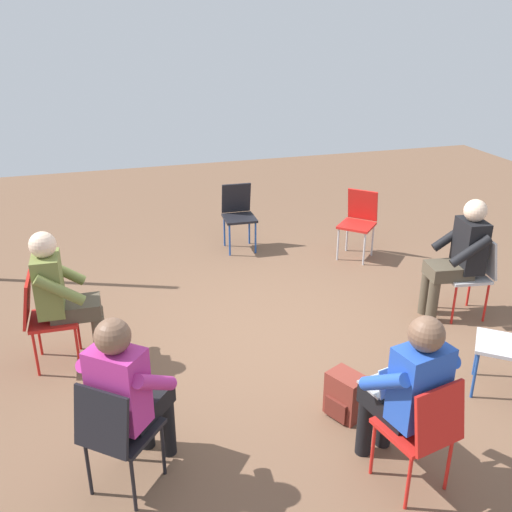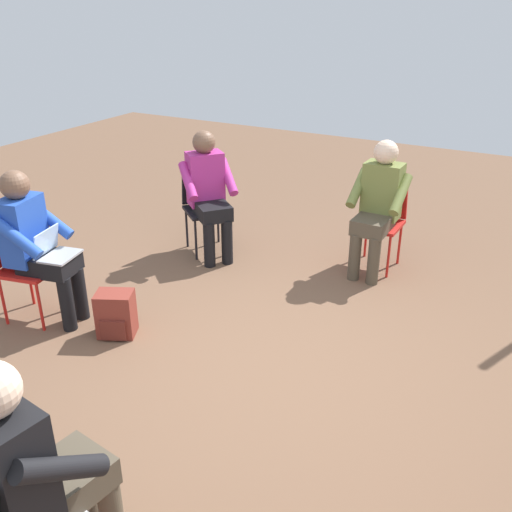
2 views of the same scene
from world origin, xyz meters
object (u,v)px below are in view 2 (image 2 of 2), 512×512
object	(u,v)px
chair_west	(21,261)
person_in_olive	(378,202)
chair_north	(382,216)
backpack_near_laptop_user	(116,316)
person_in_black	(33,466)
person_in_magenta	(208,189)
chair_northwest	(204,203)
person_with_laptop	(35,241)

from	to	relation	value
chair_west	person_in_olive	world-z (taller)	person_in_olive
person_in_olive	chair_west	bearing A→B (deg)	45.63
chair_north	backpack_near_laptop_user	size ratio (longest dim) A/B	2.36
chair_west	person_in_black	xyz separation A→B (m)	(1.96, -1.60, 0.20)
person_in_magenta	person_in_olive	size ratio (longest dim) A/B	1.00
backpack_near_laptop_user	person_in_olive	bearing A→B (deg)	55.73
chair_northwest	backpack_near_laptop_user	world-z (taller)	chair_northwest
chair_north	person_in_magenta	size ratio (longest dim) A/B	0.69
chair_north	person_in_black	world-z (taller)	person_in_black
person_in_magenta	backpack_near_laptop_user	bearing A→B (deg)	46.09
chair_north	chair_west	world-z (taller)	same
person_with_laptop	person_in_olive	size ratio (longest dim) A/B	1.00
chair_northwest	person_in_magenta	distance (m)	0.26
chair_west	person_in_magenta	distance (m)	1.86
chair_west	person_in_olive	distance (m)	3.09
person_with_laptop	person_in_magenta	world-z (taller)	same
chair_north	person_with_laptop	distance (m)	3.08
chair_northwest	person_in_magenta	world-z (taller)	person_in_magenta
chair_west	person_in_black	distance (m)	2.54
person_in_black	person_in_magenta	bearing A→B (deg)	119.73
chair_west	person_with_laptop	size ratio (longest dim) A/B	0.69
chair_northwest	chair_west	world-z (taller)	same
chair_northwest	person_in_black	bearing A→B (deg)	62.70
chair_north	person_in_olive	world-z (taller)	person_in_olive
person_in_magenta	chair_north	bearing A→B (deg)	150.69
chair_west	person_in_magenta	world-z (taller)	person_in_magenta
chair_northwest	person_with_laptop	distance (m)	1.85
person_in_magenta	backpack_near_laptop_user	xyz separation A→B (m)	(0.17, -1.61, -0.54)
person_in_magenta	person_in_black	bearing A→B (deg)	61.48
person_in_olive	chair_northwest	bearing A→B (deg)	11.97
person_with_laptop	backpack_near_laptop_user	distance (m)	0.85
person_with_laptop	person_in_magenta	xyz separation A→B (m)	(0.48, 1.70, 0.00)
chair_northwest	person_in_olive	world-z (taller)	person_in_olive
person_in_olive	backpack_near_laptop_user	bearing A→B (deg)	56.99
person_in_magenta	person_in_black	world-z (taller)	same
chair_north	backpack_near_laptop_user	distance (m)	2.63
person_with_laptop	chair_west	bearing A→B (deg)	-90.00
chair_north	chair_northwest	bearing A→B (deg)	17.29
chair_northwest	person_with_laptop	size ratio (longest dim) A/B	0.69
chair_north	person_in_olive	distance (m)	0.26
person_in_black	backpack_near_laptop_user	distance (m)	2.13
person_in_black	backpack_near_laptop_user	bearing A→B (deg)	131.73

